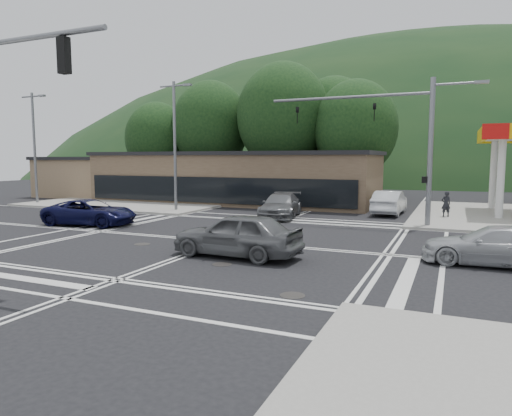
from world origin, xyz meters
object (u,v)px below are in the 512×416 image
at_px(car_blue_west, 90,212).
at_px(car_northbound, 281,206).
at_px(car_silver_east, 495,246).
at_px(pedestrian, 446,204).
at_px(car_queue_b, 339,196).
at_px(car_queue_a, 389,202).
at_px(car_grey_center, 237,234).

distance_m(car_blue_west, car_northbound, 11.42).
relative_size(car_silver_east, pedestrian, 3.07).
bearing_deg(car_northbound, car_silver_east, -48.52).
distance_m(car_blue_west, car_queue_b, 19.56).
bearing_deg(car_queue_a, car_silver_east, 112.83).
xyz_separation_m(car_silver_east, pedestrian, (-1.81, 12.71, 0.23)).
relative_size(car_blue_west, pedestrian, 3.31).
distance_m(car_grey_center, car_northbound, 11.86).
xyz_separation_m(car_silver_east, car_queue_b, (-9.84, 18.50, 0.00)).
relative_size(car_grey_center, car_silver_east, 1.04).
bearing_deg(car_queue_b, car_grey_center, 86.36).
xyz_separation_m(car_grey_center, car_queue_a, (3.59, 16.08, -0.05)).
relative_size(car_grey_center, car_queue_a, 1.03).
bearing_deg(car_blue_west, car_northbound, -58.06).
xyz_separation_m(car_grey_center, pedestrian, (7.12, 15.00, 0.08)).
height_order(car_grey_center, car_queue_a, car_grey_center).
relative_size(car_silver_east, car_queue_a, 1.00).
bearing_deg(car_silver_east, pedestrian, -171.59).
bearing_deg(car_grey_center, car_queue_a, 170.04).
bearing_deg(car_queue_b, car_northbound, 73.86).
xyz_separation_m(car_queue_b, pedestrian, (8.03, -5.79, 0.23)).
xyz_separation_m(car_grey_center, car_queue_b, (-0.91, 20.78, -0.15)).
xyz_separation_m(car_blue_west, car_grey_center, (11.22, -4.16, 0.13)).
bearing_deg(car_queue_a, car_northbound, 38.00).
bearing_deg(car_grey_center, car_queue_b, -174.87).
height_order(car_grey_center, car_queue_b, car_grey_center).
bearing_deg(car_queue_b, car_silver_east, 111.85).
height_order(car_silver_east, pedestrian, pedestrian).
height_order(car_grey_center, car_northbound, car_grey_center).
height_order(car_queue_a, car_queue_b, car_queue_a).
distance_m(car_queue_a, pedestrian, 3.70).
distance_m(car_queue_a, car_queue_b, 6.51).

